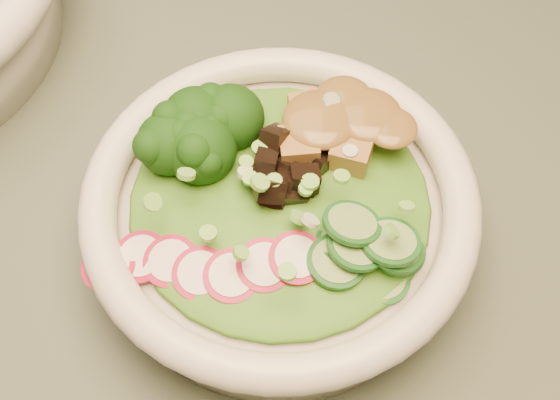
# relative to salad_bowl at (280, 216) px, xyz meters

# --- Properties ---
(salad_bowl) EXTENTS (0.23, 0.23, 0.06)m
(salad_bowl) POSITION_rel_salad_bowl_xyz_m (0.00, 0.00, 0.00)
(salad_bowl) COLOR silver
(salad_bowl) RESTS_ON dining_table
(lettuce_bed) EXTENTS (0.17, 0.17, 0.02)m
(lettuce_bed) POSITION_rel_salad_bowl_xyz_m (0.00, 0.00, 0.02)
(lettuce_bed) COLOR #2F6B16
(lettuce_bed) RESTS_ON salad_bowl
(broccoli_florets) EXTENTS (0.08, 0.08, 0.04)m
(broccoli_florets) POSITION_rel_salad_bowl_xyz_m (-0.04, 0.03, 0.03)
(broccoli_florets) COLOR black
(broccoli_florets) RESTS_ON salad_bowl
(radish_slices) EXTENTS (0.10, 0.06, 0.02)m
(radish_slices) POSITION_rel_salad_bowl_xyz_m (-0.03, -0.05, 0.02)
(radish_slices) COLOR #A00C2E
(radish_slices) RESTS_ON salad_bowl
(cucumber_slices) EXTENTS (0.07, 0.07, 0.03)m
(cucumber_slices) POSITION_rel_salad_bowl_xyz_m (0.04, -0.03, 0.03)
(cucumber_slices) COLOR #8DB062
(cucumber_slices) RESTS_ON salad_bowl
(mushroom_heap) EXTENTS (0.07, 0.07, 0.03)m
(mushroom_heap) POSITION_rel_salad_bowl_xyz_m (0.01, 0.01, 0.03)
(mushroom_heap) COLOR black
(mushroom_heap) RESTS_ON salad_bowl
(tofu_cubes) EXTENTS (0.09, 0.07, 0.03)m
(tofu_cubes) POSITION_rel_salad_bowl_xyz_m (0.03, 0.04, 0.03)
(tofu_cubes) COLOR #A67837
(tofu_cubes) RESTS_ON salad_bowl
(peanut_sauce) EXTENTS (0.06, 0.05, 0.01)m
(peanut_sauce) POSITION_rel_salad_bowl_xyz_m (0.03, 0.04, 0.04)
(peanut_sauce) COLOR brown
(peanut_sauce) RESTS_ON tofu_cubes
(scallion_garnish) EXTENTS (0.16, 0.16, 0.02)m
(scallion_garnish) POSITION_rel_salad_bowl_xyz_m (0.00, 0.00, 0.04)
(scallion_garnish) COLOR #74C043
(scallion_garnish) RESTS_ON salad_bowl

